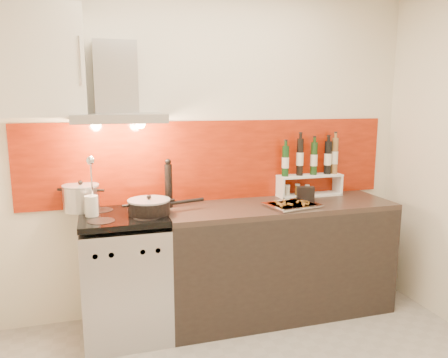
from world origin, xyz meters
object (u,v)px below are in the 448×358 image
object	(u,v)px
counter	(278,258)
range_stove	(126,277)
stock_pot	(81,197)
baking_tray	(292,205)
pepper_mill	(168,184)
saute_pan	(150,206)

from	to	relation	value
counter	range_stove	bearing A→B (deg)	-179.77
stock_pot	counter	bearing A→B (deg)	-7.29
counter	stock_pot	world-z (taller)	stock_pot
counter	baking_tray	xyz separation A→B (m)	(0.05, -0.11, 0.47)
counter	pepper_mill	size ratio (longest dim) A/B	4.85
range_stove	stock_pot	bearing A→B (deg)	145.26
stock_pot	saute_pan	size ratio (longest dim) A/B	0.46
pepper_mill	saute_pan	bearing A→B (deg)	-131.15
range_stove	stock_pot	distance (m)	0.66
stock_pot	baking_tray	bearing A→B (deg)	-11.16
counter	baking_tray	world-z (taller)	baking_tray
range_stove	baking_tray	distance (m)	1.34
saute_pan	counter	bearing A→B (deg)	2.84
range_stove	stock_pot	size ratio (longest dim) A/B	3.50
baking_tray	counter	bearing A→B (deg)	115.28
saute_pan	pepper_mill	size ratio (longest dim) A/B	1.53
counter	pepper_mill	distance (m)	1.07
stock_pot	pepper_mill	world-z (taller)	pepper_mill
range_stove	counter	distance (m)	1.20
baking_tray	stock_pot	bearing A→B (deg)	168.84
saute_pan	pepper_mill	xyz separation A→B (m)	(0.16, 0.19, 0.12)
stock_pot	pepper_mill	distance (m)	0.64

